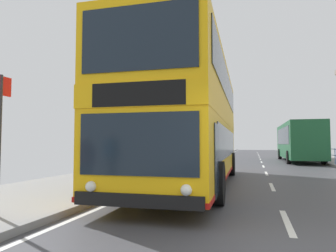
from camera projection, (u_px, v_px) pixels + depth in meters
The scene contains 2 objects.
double_decker_bus_main at pixel (191, 122), 10.88m from camera, with size 2.95×11.36×4.29m.
background_bus_far_lane at pixel (298, 141), 25.15m from camera, with size 2.64×11.00×3.08m.
Camera 1 is at (-0.57, -3.53, 1.46)m, focal length 32.48 mm.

